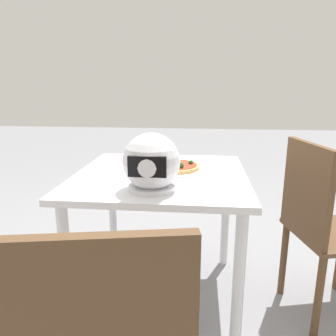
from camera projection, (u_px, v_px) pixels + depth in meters
name	position (u px, v px, depth m)	size (l,w,h in m)	color
ground_plane	(161.00, 295.00, 1.84)	(14.00, 14.00, 0.00)	gray
dining_table	(161.00, 191.00, 1.68)	(0.86, 0.88, 0.72)	white
pizza_plate	(175.00, 169.00, 1.71)	(0.30, 0.30, 0.01)	white
pizza	(175.00, 166.00, 1.70)	(0.26, 0.26, 0.06)	tan
motorcycle_helmet	(151.00, 163.00, 1.37)	(0.25, 0.25, 0.25)	silver
chair_side	(321.00, 222.00, 1.58)	(0.48, 0.48, 0.90)	brown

